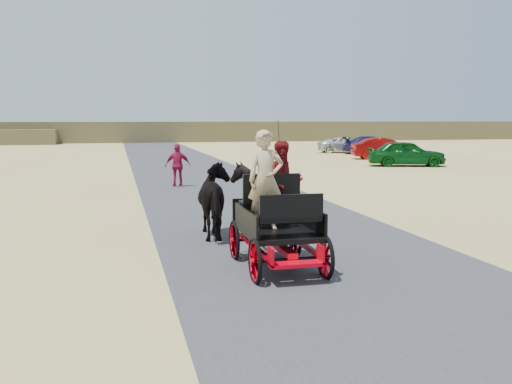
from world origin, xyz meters
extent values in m
plane|color=tan|center=(0.00, 0.00, 0.00)|extent=(140.00, 140.00, 0.00)
cube|color=#38383A|center=(0.00, 0.00, 0.01)|extent=(6.00, 140.00, 0.01)
cube|color=brown|center=(0.00, 62.00, 1.20)|extent=(140.00, 6.00, 2.40)
imported|color=black|center=(-1.51, 5.16, 0.85)|extent=(0.91, 2.01, 1.70)
imported|color=black|center=(-0.41, 5.16, 0.85)|extent=(1.37, 1.54, 1.70)
imported|color=tan|center=(-1.16, 2.21, 1.62)|extent=(0.66, 0.43, 1.80)
imported|color=#660C0F|center=(-0.66, 2.76, 1.51)|extent=(0.77, 0.60, 1.58)
imported|color=maroon|center=(-1.38, 15.25, 0.86)|extent=(1.02, 0.44, 1.73)
imported|color=#0C4C19|center=(12.54, 22.26, 0.75)|extent=(4.70, 2.96, 1.49)
imported|color=maroon|center=(13.98, 27.92, 0.73)|extent=(4.65, 2.46, 1.46)
imported|color=navy|center=(15.81, 33.45, 0.69)|extent=(5.04, 2.78, 1.38)
imported|color=silver|center=(14.38, 35.71, 0.62)|extent=(4.75, 2.79, 1.24)
camera|label=1|loc=(-3.76, -7.67, 2.71)|focal=40.00mm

